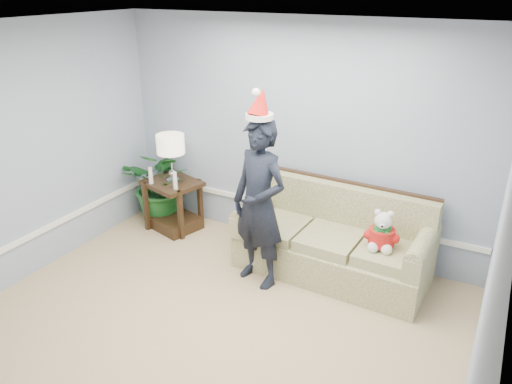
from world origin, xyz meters
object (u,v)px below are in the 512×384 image
object	(u,v)px
sofa	(334,244)
side_table	(174,210)
man	(259,204)
houseplant	(162,185)
table_lamp	(171,146)
teddy_bear	(382,235)

from	to	relation	value
sofa	side_table	bearing A→B (deg)	-178.53
sofa	man	distance (m)	1.02
houseplant	side_table	bearing A→B (deg)	-24.68
sofa	table_lamp	distance (m)	2.33
man	table_lamp	bearing A→B (deg)	174.70
table_lamp	teddy_bear	bearing A→B (deg)	-3.79
side_table	table_lamp	distance (m)	0.87
side_table	man	world-z (taller)	man
side_table	man	size ratio (longest dim) A/B	0.44
houseplant	man	xyz separation A→B (m)	(1.85, -0.71, 0.39)
houseplant	table_lamp	bearing A→B (deg)	-22.72
teddy_bear	houseplant	bearing A→B (deg)	165.52
sofa	table_lamp	size ratio (longest dim) A/B	3.38
teddy_bear	sofa	bearing A→B (deg)	155.75
table_lamp	teddy_bear	xyz separation A→B (m)	(2.74, -0.18, -0.47)
houseplant	man	distance (m)	2.02
sofa	houseplant	xyz separation A→B (m)	(-2.49, 0.15, 0.17)
sofa	man	world-z (taller)	man
table_lamp	houseplant	bearing A→B (deg)	157.28
side_table	table_lamp	xyz separation A→B (m)	(0.02, 0.00, 0.87)
table_lamp	man	bearing A→B (deg)	-20.69
side_table	houseplant	world-z (taller)	houseplant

